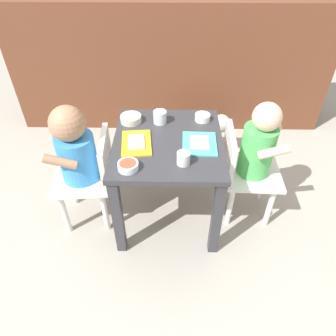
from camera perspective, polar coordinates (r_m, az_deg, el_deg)
ground_plane at (r=1.74m, az=0.00°, el=-7.83°), size 7.00×7.00×0.00m
kitchen_cabinet_back at (r=2.34m, az=0.44°, el=18.77°), size 2.20×0.36×0.87m
dining_table at (r=1.47m, az=0.00°, el=2.24°), size 0.51×0.56×0.48m
seated_child_left at (r=1.49m, az=-16.25°, el=2.59°), size 0.30×0.30×0.67m
seated_child_right at (r=1.52m, az=15.74°, el=3.07°), size 0.29×0.29×0.66m
dog at (r=2.02m, az=5.40°, el=7.32°), size 0.42×0.20×0.30m
food_tray_left at (r=1.40m, az=-5.88°, el=4.69°), size 0.15×0.21×0.02m
food_tray_right at (r=1.40m, az=5.86°, el=4.58°), size 0.16×0.19×0.02m
water_cup_left at (r=1.27m, az=2.87°, el=1.70°), size 0.06×0.06×0.06m
water_cup_right at (r=1.53m, az=-1.50°, el=9.31°), size 0.07×0.07×0.06m
cereal_bowl_left_side at (r=1.57m, az=6.41°, el=9.37°), size 0.08×0.08×0.03m
cereal_bowl_right_side at (r=1.26m, az=-7.42°, el=0.43°), size 0.09×0.09×0.03m
veggie_bowl_near at (r=1.56m, az=-6.90°, el=9.11°), size 0.10×0.10×0.03m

